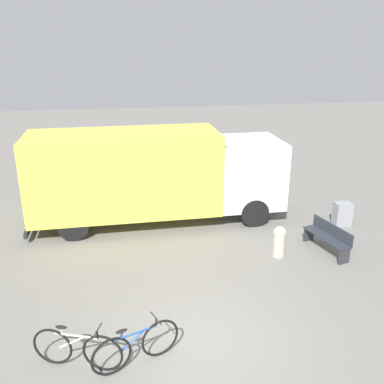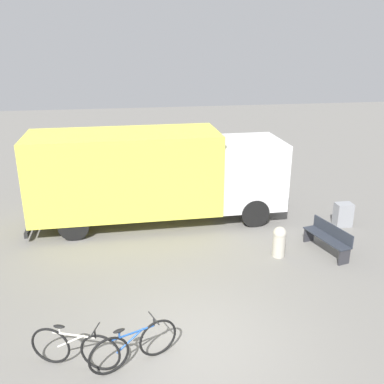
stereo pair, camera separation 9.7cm
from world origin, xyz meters
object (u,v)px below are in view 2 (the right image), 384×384
park_bench (328,237)px  bollard_near_bench (279,240)px  bicycle_middle (134,346)px  delivery_truck (154,173)px  bicycle_near (75,348)px  utility_box (343,215)px

park_bench → bollard_near_bench: (-1.43, -0.02, 0.02)m
bicycle_middle → bollard_near_bench: bollard_near_bench is taller
delivery_truck → park_bench: size_ratio=4.91×
bicycle_near → delivery_truck: bearing=92.9°
delivery_truck → utility_box: delivery_truck is taller
utility_box → delivery_truck: bearing=167.0°
bicycle_near → utility_box: bicycle_near is taller
delivery_truck → utility_box: size_ratio=10.63×
park_bench → utility_box: 2.02m
park_bench → bicycle_near: bearing=104.2°
bicycle_near → utility_box: size_ratio=2.16×
bicycle_near → bollard_near_bench: size_ratio=1.89×
bollard_near_bench → utility_box: bollard_near_bench is taller
bicycle_middle → utility_box: size_ratio=2.15×
delivery_truck → utility_box: 6.10m
utility_box → bicycle_near: bearing=-147.2°
delivery_truck → park_bench: 5.54m
bicycle_middle → bollard_near_bench: size_ratio=1.87×
delivery_truck → bollard_near_bench: bearing=-43.9°
bicycle_near → bollard_near_bench: bearing=53.9°
bicycle_near → bicycle_middle: 1.05m
bollard_near_bench → utility_box: size_ratio=1.14×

